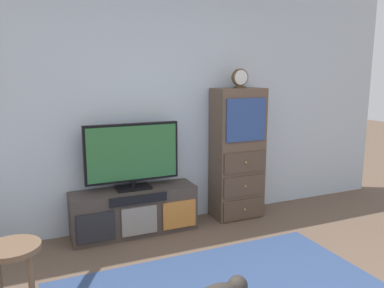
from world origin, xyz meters
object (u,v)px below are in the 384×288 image
(television, at_px, (132,155))
(desk_clock, at_px, (240,78))
(media_console, at_px, (135,211))
(side_cabinet, at_px, (237,154))
(bar_stool_near, at_px, (14,271))

(television, distance_m, desk_clock, 1.47)
(media_console, height_order, side_cabinet, side_cabinet)
(media_console, distance_m, side_cabinet, 1.36)
(media_console, bearing_deg, bar_stool_near, -129.23)
(bar_stool_near, bearing_deg, television, 51.24)
(media_console, xyz_separation_m, side_cabinet, (1.25, 0.01, 0.52))
(side_cabinet, distance_m, desk_clock, 0.87)
(media_console, xyz_separation_m, desk_clock, (1.26, -0.00, 1.39))
(bar_stool_near, bearing_deg, media_console, 50.77)
(television, relative_size, side_cabinet, 0.65)
(television, height_order, bar_stool_near, television)
(media_console, relative_size, television, 1.33)
(television, bearing_deg, bar_stool_near, -128.76)
(media_console, bearing_deg, desk_clock, -0.22)
(desk_clock, distance_m, bar_stool_near, 2.98)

